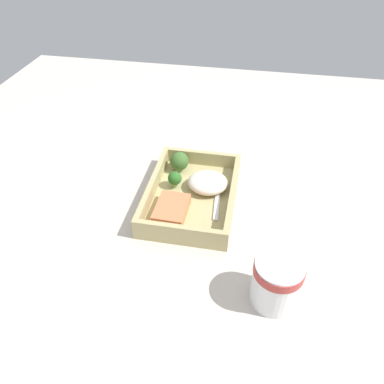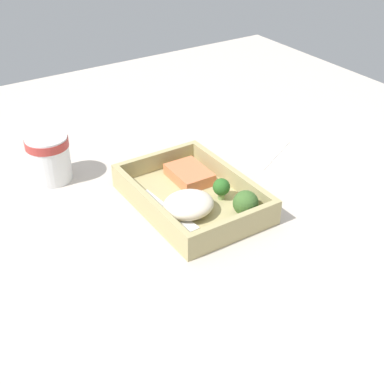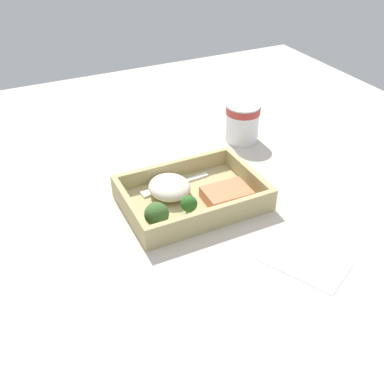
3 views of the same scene
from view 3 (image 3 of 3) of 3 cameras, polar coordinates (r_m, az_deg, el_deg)
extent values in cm
cube|color=beige|center=(93.10, 0.00, -1.86)|extent=(160.00, 160.00, 2.00)
cube|color=tan|center=(92.14, 0.00, -1.07)|extent=(27.85, 19.55, 1.20)
cube|color=tan|center=(97.69, -2.36, 2.94)|extent=(27.85, 1.20, 3.66)
cube|color=tan|center=(84.20, 2.74, -3.04)|extent=(27.85, 1.20, 3.66)
cube|color=tan|center=(96.33, 7.15, 2.16)|extent=(1.20, 17.15, 3.66)
cube|color=tan|center=(86.84, -7.93, -2.04)|extent=(1.20, 17.15, 3.66)
cube|color=#E4784B|center=(91.14, 4.42, -0.29)|extent=(9.47, 6.89, 2.30)
ellipsoid|color=#EEDCC7|center=(91.80, -2.88, 0.61)|extent=(8.48, 9.37, 3.73)
cylinder|color=#86A363|center=(84.65, -4.45, -3.87)|extent=(1.76, 1.76, 1.37)
sphere|color=#3D642A|center=(83.43, -4.51, -2.83)|extent=(4.63, 4.63, 4.63)
cylinder|color=#83A35E|center=(86.92, -0.39, -2.42)|extent=(1.24, 1.24, 1.68)
sphere|color=#2B6323|center=(85.88, -0.39, -1.50)|extent=(3.26, 3.26, 3.26)
cube|color=white|center=(96.27, -1.21, 1.29)|extent=(12.45, 1.99, 0.44)
cube|color=white|center=(93.40, -5.45, -0.07)|extent=(3.55, 2.44, 0.44)
cylinder|color=white|center=(113.99, 6.40, 8.74)|extent=(8.26, 8.26, 9.53)
cylinder|color=#B23833|center=(112.49, 6.52, 10.34)|extent=(8.50, 8.50, 1.72)
cube|color=white|center=(81.64, 14.03, -8.45)|extent=(14.89, 17.11, 0.24)
camera|label=1|loc=(1.25, 29.75, 32.51)|focal=35.00mm
camera|label=2|loc=(1.19, -50.71, 24.77)|focal=50.00mm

